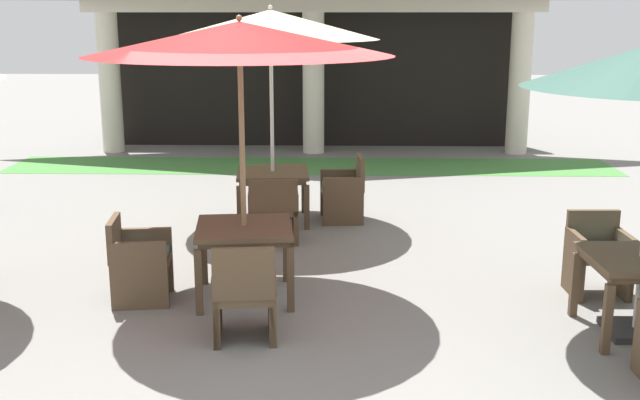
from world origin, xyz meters
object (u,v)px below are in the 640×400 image
Objects in this scene: patio_umbrella_mid_left at (271,26)px; patio_table_mid_left at (273,178)px; patio_chair_mid_left_south at (273,210)px; patio_umbrella_near_foreground at (240,40)px; patio_chair_near_foreground_west at (138,261)px; patio_chair_mid_left_east at (345,190)px; patio_table_near_foreground at (244,235)px; patio_chair_far_back_north at (598,255)px; patio_chair_near_foreground_south at (244,296)px.

patio_table_mid_left is at bearing 93.58° from patio_umbrella_mid_left.
patio_umbrella_near_foreground is at bearing -98.69° from patio_chair_mid_left_south.
patio_chair_mid_left_east is at bearing 140.06° from patio_chair_near_foreground_west.
patio_table_near_foreground is 3.56m from patio_umbrella_mid_left.
patio_chair_far_back_north is (2.57, -2.84, -0.02)m from patio_chair_mid_left_east.
patio_chair_mid_left_east is at bearing -49.50° from patio_chair_far_back_north.
patio_table_near_foreground is at bearing 180.00° from patio_umbrella_near_foreground.
patio_chair_near_foreground_west is at bearing -109.50° from patio_umbrella_mid_left.
patio_chair_far_back_north is at bearing 3.06° from patio_umbrella_near_foreground.
patio_chair_near_foreground_west is at bearing 2.23° from patio_chair_far_back_north.
patio_table_mid_left is 1.24× the size of patio_chair_mid_left_south.
patio_umbrella_mid_left is 3.46× the size of patio_chair_mid_left_south.
patio_umbrella_near_foreground is 2.40m from patio_chair_near_foreground_west.
patio_chair_near_foreground_south is 3.02m from patio_chair_mid_left_south.
patio_chair_near_foreground_south reaches higher than patio_table_mid_left.
patio_umbrella_near_foreground is at bearing 1.42° from patio_chair_far_back_north.
patio_table_near_foreground is 1.09m from patio_chair_near_foreground_south.
patio_umbrella_near_foreground is at bearing -90.70° from patio_umbrella_mid_left.
patio_umbrella_near_foreground is 2.41m from patio_chair_near_foreground_south.
patio_umbrella_near_foreground reaches higher than patio_chair_mid_left_east.
patio_chair_near_foreground_west is at bearing -109.50° from patio_table_mid_left.
patio_chair_near_foreground_west is (-1.05, -0.12, -2.16)m from patio_umbrella_near_foreground.
patio_chair_mid_left_south is at bearing 144.00° from patio_chair_near_foreground_west.
patio_chair_far_back_north reaches higher than patio_table_mid_left.
patio_umbrella_mid_left is at bearing 90.00° from patio_chair_mid_left_south.
patio_chair_near_foreground_south is at bearing -88.76° from patio_umbrella_mid_left.
patio_umbrella_near_foreground is (0.00, 0.00, 1.91)m from patio_table_near_foreground.
patio_umbrella_near_foreground is at bearing 0.00° from patio_table_near_foreground.
patio_table_mid_left is 2.04m from patio_umbrella_mid_left.
patio_chair_mid_left_east is at bearing 70.95° from patio_chair_near_foreground_south.
patio_umbrella_near_foreground is 4.20m from patio_chair_far_back_north.
patio_umbrella_near_foreground is at bearing -90.70° from patio_table_mid_left.
patio_chair_far_back_north is (3.59, 0.19, -0.25)m from patio_table_near_foreground.
patio_chair_mid_left_east reaches higher than patio_table_mid_left.
patio_chair_near_foreground_south is at bearing 18.11° from patio_chair_far_back_north.
patio_umbrella_mid_left reaches higher than patio_umbrella_near_foreground.
patio_table_near_foreground is at bearing 90.00° from patio_chair_near_foreground_west.
patio_table_mid_left is (0.04, 2.94, -1.95)m from patio_umbrella_near_foreground.
patio_chair_mid_left_east is (0.90, 1.07, 0.02)m from patio_chair_mid_left_south.
patio_chair_mid_left_east is at bearing 71.36° from patio_table_near_foreground.
patio_chair_near_foreground_west reaches higher than patio_table_mid_left.
patio_chair_far_back_north is at bearing -37.73° from patio_table_mid_left.
patio_umbrella_near_foreground is 3.53m from patio_table_mid_left.
patio_chair_far_back_north is (3.56, -2.75, -0.21)m from patio_table_mid_left.
patio_umbrella_mid_left reaches higher than patio_chair_mid_left_east.
patio_chair_mid_left_east is (1.02, 3.03, -2.15)m from patio_umbrella_near_foreground.
patio_chair_near_foreground_west is (-1.17, 0.93, 0.00)m from patio_chair_near_foreground_south.
patio_chair_far_back_north is (3.47, -1.77, 0.00)m from patio_chair_mid_left_south.
patio_chair_near_foreground_west is 1.03× the size of patio_chair_far_back_north.
patio_umbrella_near_foreground is 2.82× the size of patio_table_mid_left.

